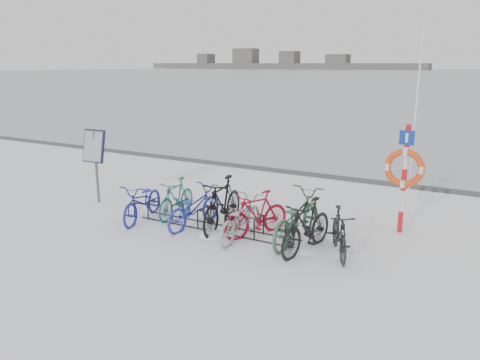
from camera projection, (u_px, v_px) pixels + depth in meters
ground at (216, 229)px, 10.64m from camera, size 900.00×900.00×0.00m
quay_edge at (310, 174)px, 15.62m from camera, size 400.00×0.25×0.10m
bike_rack at (216, 221)px, 10.59m from camera, size 4.00×0.48×0.46m
info_board at (94, 151)px, 12.30m from camera, size 0.67×0.28×1.98m
lifebuoy_station at (405, 168)px, 10.04m from camera, size 0.84×0.23×4.38m
shoreline at (271, 64)px, 287.86m from camera, size 180.00×12.00×9.50m
bike_0 at (143, 200)px, 11.19m from camera, size 1.04×1.93×0.96m
bike_1 at (176, 197)px, 11.44m from camera, size 0.61×1.64×0.97m
bike_2 at (194, 206)px, 10.74m from camera, size 0.79×1.87×0.96m
bike_3 at (223, 203)px, 10.56m from camera, size 0.80×2.06×1.21m
bike_4 at (240, 217)px, 9.98m from camera, size 0.67×1.81×0.94m
bike_5 at (256, 213)px, 10.15m from camera, size 1.18×1.72×1.01m
bike_6 at (296, 216)px, 9.78m from camera, size 0.83×2.16×1.12m
bike_7 at (307, 225)px, 9.28m from camera, size 0.81×1.87×1.09m
bike_8 at (339, 231)px, 9.13m from camera, size 1.10×1.62×0.95m
snow_drifts at (246, 235)px, 10.26m from camera, size 6.29×1.58×0.20m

